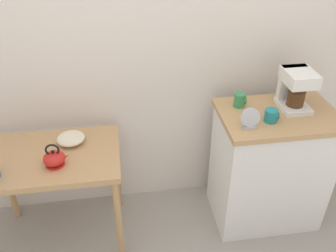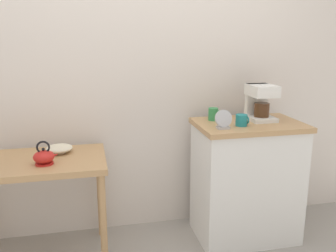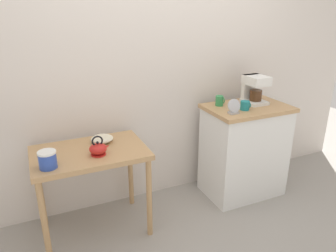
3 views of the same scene
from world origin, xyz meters
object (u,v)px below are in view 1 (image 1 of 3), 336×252
Objects in this scene: mug_tall_green at (240,100)px; bowl_stoneware at (71,138)px; table_clock at (250,119)px; teakettle at (54,158)px; mug_dark_teal at (271,116)px; coffee_maker at (295,87)px.

bowl_stoneware is at bearing -179.63° from mug_tall_green.
teakettle is at bearing 178.57° from table_clock.
coffee_maker is at bearing 36.21° from mug_dark_teal.
coffee_maker is (1.51, 0.17, 0.26)m from teakettle.
mug_dark_teal is at bearing -56.46° from mug_tall_green.
coffee_maker reaches higher than bowl_stoneware.
bowl_stoneware is 1.12× the size of teakettle.
bowl_stoneware is 1.13m from table_clock.
teakettle is 1.81× the size of mug_dark_teal.
bowl_stoneware is 1.38× the size of table_clock.
teakettle is 1.32m from mug_dark_teal.
bowl_stoneware is 1.47m from coffee_maker.
mug_tall_green is (-0.34, 0.05, -0.10)m from coffee_maker.
table_clock reaches higher than bowl_stoneware.
table_clock is (-0.02, -0.25, 0.01)m from mug_tall_green.
table_clock is at bearing -94.38° from mug_tall_green.
teakettle is 1.72× the size of mug_tall_green.
mug_dark_teal is at bearing -8.97° from bowl_stoneware.
coffee_maker is at bearing -1.79° from bowl_stoneware.
mug_dark_teal is (1.31, 0.02, 0.16)m from teakettle.
coffee_maker reaches higher than mug_dark_teal.
coffee_maker is 0.36m from mug_tall_green.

